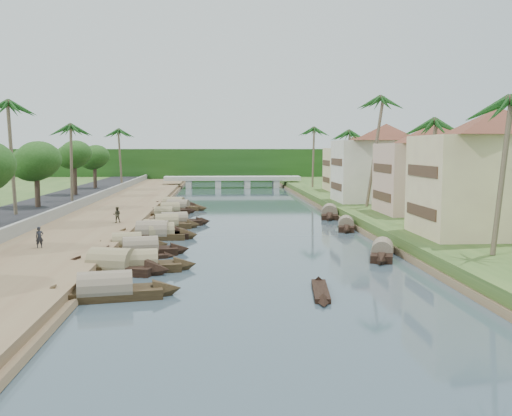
{
  "coord_description": "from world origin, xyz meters",
  "views": [
    {
      "loc": [
        -3.19,
        -46.0,
        8.19
      ],
      "look_at": [
        0.83,
        12.79,
        2.0
      ],
      "focal_mm": 40.0,
      "sensor_mm": 36.0,
      "label": 1
    }
  ],
  "objects": [
    {
      "name": "sampan_9",
      "position": [
        -7.77,
        14.48,
        0.41
      ],
      "size": [
        8.17,
        3.24,
        2.05
      ],
      "rotation": [
        0.0,
        0.0,
        0.22
      ],
      "color": "black",
      "rests_on": "ground"
    },
    {
      "name": "sampan_8",
      "position": [
        -8.36,
        12.38,
        0.42
      ],
      "size": [
        7.09,
        2.34,
        2.17
      ],
      "rotation": [
        0.0,
        0.0,
        0.1
      ],
      "color": "black",
      "rests_on": "ground"
    },
    {
      "name": "sampan_16",
      "position": [
        10.22,
        20.87,
        0.42
      ],
      "size": [
        3.48,
        9.24,
        2.21
      ],
      "rotation": [
        0.0,
        0.0,
        1.37
      ],
      "color": "black",
      "rests_on": "ground"
    },
    {
      "name": "palm_1",
      "position": [
        16.0,
        5.59,
        10.49
      ],
      "size": [
        3.2,
        3.2,
        11.05
      ],
      "color": "brown",
      "rests_on": "ground"
    },
    {
      "name": "tree_3",
      "position": [
        -24.0,
        21.4,
        6.59
      ],
      "size": [
        5.09,
        5.09,
        7.36
      ],
      "color": "#453327",
      "rests_on": "ground"
    },
    {
      "name": "treeline",
      "position": [
        0.0,
        100.0,
        4.0
      ],
      "size": [
        120.0,
        14.0,
        8.0
      ],
      "color": "#193D10",
      "rests_on": "ground"
    },
    {
      "name": "person_far",
      "position": [
        -13.21,
        11.25,
        1.59
      ],
      "size": [
        0.83,
        0.68,
        1.58
      ],
      "primitive_type": "imported",
      "rotation": [
        0.0,
        0.0,
        3.26
      ],
      "color": "#343224",
      "rests_on": "left_bank"
    },
    {
      "name": "ground",
      "position": [
        0.0,
        0.0,
        0.0
      ],
      "size": [
        220.0,
        220.0,
        0.0
      ],
      "primitive_type": "plane",
      "color": "#33444D",
      "rests_on": "ground"
    },
    {
      "name": "palm_5",
      "position": [
        -24.0,
        13.85,
        12.53
      ],
      "size": [
        3.2,
        3.2,
        12.98
      ],
      "color": "brown",
      "rests_on": "ground"
    },
    {
      "name": "road",
      "position": [
        -24.5,
        20.0,
        0.7
      ],
      "size": [
        8.0,
        180.0,
        1.4
      ],
      "primitive_type": "cube",
      "color": "black",
      "rests_on": "ground"
    },
    {
      "name": "sampan_12",
      "position": [
        -8.4,
        29.79,
        0.41
      ],
      "size": [
        8.42,
        3.51,
        2.01
      ],
      "rotation": [
        0.0,
        0.0,
        -0.25
      ],
      "color": "black",
      "rests_on": "ground"
    },
    {
      "name": "sampan_11",
      "position": [
        -9.15,
        25.6,
        0.41
      ],
      "size": [
        7.1,
        3.05,
        2.03
      ],
      "rotation": [
        0.0,
        0.0,
        0.23
      ],
      "color": "black",
      "rests_on": "ground"
    },
    {
      "name": "sampan_15",
      "position": [
        9.8,
        10.37,
        0.4
      ],
      "size": [
        2.69,
        6.83,
        1.85
      ],
      "rotation": [
        0.0,
        0.0,
        1.37
      ],
      "color": "black",
      "rests_on": "ground"
    },
    {
      "name": "tree_4",
      "position": [
        -24.0,
        39.05,
        7.11
      ],
      "size": [
        4.52,
        4.52,
        7.69
      ],
      "color": "#453327",
      "rests_on": "ground"
    },
    {
      "name": "building_far",
      "position": [
        18.99,
        28.0,
        6.38
      ],
      "size": [
        15.59,
        15.59,
        10.2
      ],
      "color": "white",
      "rests_on": "right_bank"
    },
    {
      "name": "palm_0",
      "position": [
        15.0,
        -10.28,
        11.07
      ],
      "size": [
        3.2,
        3.2,
        11.66
      ],
      "color": "brown",
      "rests_on": "ground"
    },
    {
      "name": "tree_5",
      "position": [
        -24.0,
        52.85,
        6.54
      ],
      "size": [
        4.54,
        4.54,
        7.11
      ],
      "color": "#453327",
      "rests_on": "ground"
    },
    {
      "name": "palm_2",
      "position": [
        15.0,
        20.71,
        13.75
      ],
      "size": [
        3.2,
        3.2,
        14.43
      ],
      "color": "brown",
      "rests_on": "ground"
    },
    {
      "name": "canoe_2",
      "position": [
        -6.72,
        17.91,
        0.1
      ],
      "size": [
        5.15,
        0.8,
        0.75
      ],
      "rotation": [
        0.0,
        0.0,
        -0.01
      ],
      "color": "black",
      "rests_on": "ground"
    },
    {
      "name": "palm_7",
      "position": [
        14.0,
        55.57,
        11.47
      ],
      "size": [
        3.2,
        3.2,
        12.08
      ],
      "color": "brown",
      "rests_on": "ground"
    },
    {
      "name": "sampan_5",
      "position": [
        -8.25,
        5.49,
        0.41
      ],
      "size": [
        6.83,
        2.5,
        2.15
      ],
      "rotation": [
        0.0,
        0.0,
        0.13
      ],
      "color": "black",
      "rests_on": "ground"
    },
    {
      "name": "sampan_6",
      "position": [
        -9.06,
        5.6,
        0.42
      ],
      "size": [
        8.42,
        2.38,
        2.46
      ],
      "rotation": [
        0.0,
        0.0,
        -0.04
      ],
      "color": "black",
      "rests_on": "ground"
    },
    {
      "name": "palm_8",
      "position": [
        -20.5,
        58.4,
        11.19
      ],
      "size": [
        3.2,
        3.2,
        11.58
      ],
      "color": "brown",
      "rests_on": "ground"
    },
    {
      "name": "sampan_13",
      "position": [
        -9.14,
        32.49,
        0.42
      ],
      "size": [
        8.16,
        4.07,
        2.2
      ],
      "rotation": [
        0.0,
        0.0,
        -0.31
      ],
      "color": "black",
      "rests_on": "ground"
    },
    {
      "name": "palm_6",
      "position": [
        -22.0,
        29.14,
        10.85
      ],
      "size": [
        3.2,
        3.2,
        11.23
      ],
      "color": "brown",
      "rests_on": "ground"
    },
    {
      "name": "retaining_wall",
      "position": [
        -20.2,
        20.0,
        1.35
      ],
      "size": [
        0.4,
        180.0,
        1.1
      ],
      "primitive_type": "cube",
      "color": "slate",
      "rests_on": "left_bank"
    },
    {
      "name": "building_distant",
      "position": [
        19.99,
        48.0,
        5.88
      ],
      "size": [
        12.62,
        12.62,
        9.2
      ],
      "color": "beige",
      "rests_on": "right_bank"
    },
    {
      "name": "canoe_1",
      "position": [
        -8.62,
        -4.02,
        0.1
      ],
      "size": [
        4.73,
        2.41,
        0.77
      ],
      "rotation": [
        0.0,
        0.0,
        0.36
      ],
      "color": "black",
      "rests_on": "ground"
    },
    {
      "name": "sampan_2",
      "position": [
        -8.59,
        -8.18,
        0.41
      ],
      "size": [
        8.33,
        2.72,
        2.17
      ],
      "rotation": [
        0.0,
        0.0,
        0.13
      ],
      "color": "black",
      "rests_on": "ground"
    },
    {
      "name": "bridge",
      "position": [
        0.0,
        72.0,
        1.72
      ],
      "size": [
        28.0,
        4.0,
        2.4
      ],
      "color": "#B0AFA4",
      "rests_on": "ground"
    },
    {
      "name": "sampan_7",
      "position": [
        -9.22,
        9.04,
        0.4
      ],
      "size": [
        6.65,
        3.4,
        1.81
      ],
      "rotation": [
        0.0,
        0.0,
        -0.33
      ],
      "color": "black",
      "rests_on": "ground"
    },
    {
      "name": "palm_3",
      "position": [
        16.0,
        39.11,
        10.47
      ],
      "size": [
        3.2,
        3.2,
        11.03
      ],
      "color": "brown",
      "rests_on": "ground"
    },
    {
      "name": "building_near",
      "position": [
        18.99,
        -2.0,
        6.38
      ],
      "size": [
        14.85,
        14.85,
        10.2
      ],
      "color": "beige",
      "rests_on": "right_bank"
    },
    {
      "name": "sampan_1",
      "position": [
        -10.17,
        -8.4,
        0.42
      ],
      "size": [
        8.5,
        4.17,
        2.44
      ],
      "rotation": [
        0.0,
        0.0,
        -0.29
      ],
      "color": "black",
      "rests_on": "ground"
    },
    {
      "name": "sampan_0",
      "position": [
        -9.33,
        -15.1,
        0.42
      ],
      "size": [
        8.69,
        3.15,
        2.24
      ],
      "rotation": [
        0.0,
        0.0,
        0.17
      ],
      "color": "black",
      "rests_on": "ground"
    },
    {
      "name": "sampan_10",
      "position": [
        -9.53,
        21.57,
        0.4
      ],
      "size": [
        6.34,
        1.69,
        1.8
      ],
      "rotation": [
        0.0,
        0.0,
        -0.05
      ],
      "color": "black",
      "rests_on": "ground"
    },
    {
      "name": "left_bank",
      "position": [
        -16.0,
        20.0,
        0.4
      ],
      "size": [
        10.0,
        180.0,
        0.8
      ],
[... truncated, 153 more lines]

